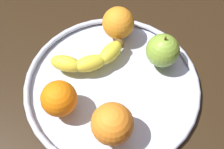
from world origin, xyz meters
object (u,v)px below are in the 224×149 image
(fruit_bowl, at_px, (112,84))
(banana, at_px, (90,59))
(apple, at_px, (163,50))
(orange_front_left, at_px, (118,23))
(orange_back_left, at_px, (59,99))
(orange_front_right, at_px, (112,124))

(fruit_bowl, xyz_separation_m, banana, (-0.01, 0.07, 0.03))
(fruit_bowl, height_order, apple, apple)
(banana, distance_m, apple, 0.15)
(fruit_bowl, xyz_separation_m, apple, (0.12, -0.02, 0.04))
(orange_front_left, distance_m, orange_back_left, 0.22)
(fruit_bowl, relative_size, orange_front_left, 5.12)
(orange_back_left, bearing_deg, banana, 24.99)
(apple, distance_m, orange_front_right, 0.20)
(fruit_bowl, bearing_deg, banana, 96.53)
(banana, relative_size, orange_back_left, 2.42)
(orange_front_left, bearing_deg, fruit_bowl, -133.64)
(apple, height_order, orange_back_left, apple)
(banana, xyz_separation_m, orange_back_left, (-0.11, -0.05, 0.02))
(fruit_bowl, height_order, banana, banana)
(apple, height_order, orange_front_left, apple)
(fruit_bowl, bearing_deg, orange_front_left, 46.36)
(fruit_bowl, distance_m, orange_front_left, 0.14)
(banana, height_order, orange_back_left, orange_back_left)
(orange_front_left, bearing_deg, banana, -162.71)
(fruit_bowl, xyz_separation_m, orange_front_right, (-0.07, -0.09, 0.05))
(banana, xyz_separation_m, orange_front_left, (0.10, 0.03, 0.02))
(orange_front_left, bearing_deg, orange_back_left, -158.63)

